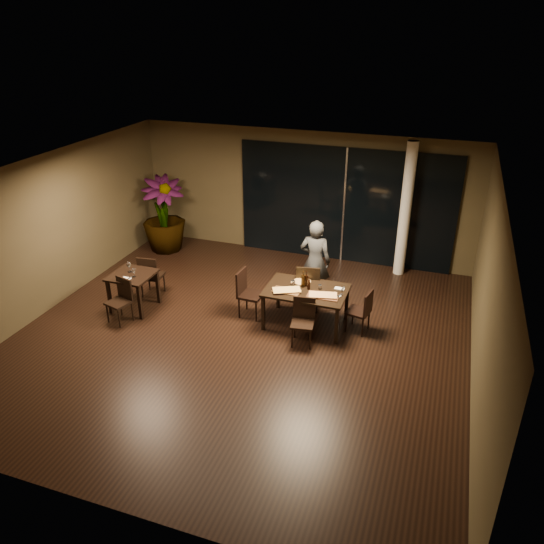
{
  "coord_description": "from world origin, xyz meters",
  "views": [
    {
      "loc": [
        3.23,
        -7.58,
        5.32
      ],
      "look_at": [
        0.36,
        0.7,
        1.05
      ],
      "focal_mm": 35.0,
      "sensor_mm": 36.0,
      "label": 1
    }
  ],
  "objects_px": {
    "bottle_b": "(309,283)",
    "diner": "(315,261)",
    "main_table": "(306,293)",
    "chair_side_far": "(150,274)",
    "side_table": "(133,280)",
    "chair_main_near": "(303,318)",
    "chair_main_left": "(247,291)",
    "chair_main_far": "(308,285)",
    "chair_main_right": "(362,309)",
    "chair_side_near": "(121,298)",
    "bottle_a": "(303,279)",
    "potted_plant": "(164,215)",
    "bottle_c": "(307,279)"
  },
  "relations": [
    {
      "from": "chair_main_near",
      "to": "chair_side_far",
      "type": "relative_size",
      "value": 0.93
    },
    {
      "from": "chair_side_far",
      "to": "diner",
      "type": "xyz_separation_m",
      "value": [
        3.23,
        0.97,
        0.36
      ]
    },
    {
      "from": "chair_side_near",
      "to": "chair_main_near",
      "type": "bearing_deg",
      "value": 22.56
    },
    {
      "from": "chair_main_far",
      "to": "chair_side_near",
      "type": "xyz_separation_m",
      "value": [
        -3.25,
        -1.51,
        -0.08
      ]
    },
    {
      "from": "chair_side_far",
      "to": "chair_side_near",
      "type": "distance_m",
      "value": 1.02
    },
    {
      "from": "main_table",
      "to": "bottle_a",
      "type": "height_order",
      "value": "bottle_a"
    },
    {
      "from": "bottle_a",
      "to": "bottle_c",
      "type": "relative_size",
      "value": 1.08
    },
    {
      "from": "chair_main_near",
      "to": "diner",
      "type": "relative_size",
      "value": 0.49
    },
    {
      "from": "side_table",
      "to": "chair_main_near",
      "type": "height_order",
      "value": "chair_main_near"
    },
    {
      "from": "bottle_a",
      "to": "chair_main_far",
      "type": "bearing_deg",
      "value": 92.27
    },
    {
      "from": "main_table",
      "to": "diner",
      "type": "relative_size",
      "value": 0.87
    },
    {
      "from": "chair_side_near",
      "to": "bottle_a",
      "type": "bearing_deg",
      "value": 33.76
    },
    {
      "from": "chair_side_far",
      "to": "bottle_b",
      "type": "bearing_deg",
      "value": 173.34
    },
    {
      "from": "side_table",
      "to": "chair_main_near",
      "type": "distance_m",
      "value": 3.52
    },
    {
      "from": "chair_side_near",
      "to": "bottle_c",
      "type": "height_order",
      "value": "bottle_c"
    },
    {
      "from": "chair_main_left",
      "to": "chair_side_far",
      "type": "distance_m",
      "value": 2.16
    },
    {
      "from": "bottle_b",
      "to": "diner",
      "type": "bearing_deg",
      "value": 98.22
    },
    {
      "from": "main_table",
      "to": "potted_plant",
      "type": "xyz_separation_m",
      "value": [
        -4.27,
        2.31,
        0.25
      ]
    },
    {
      "from": "chair_main_far",
      "to": "chair_main_right",
      "type": "xyz_separation_m",
      "value": [
        1.15,
        -0.44,
        -0.09
      ]
    },
    {
      "from": "diner",
      "to": "bottle_b",
      "type": "xyz_separation_m",
      "value": [
        0.14,
        -0.99,
        0.01
      ]
    },
    {
      "from": "potted_plant",
      "to": "bottle_c",
      "type": "xyz_separation_m",
      "value": [
        4.23,
        -2.17,
        -0.02
      ]
    },
    {
      "from": "side_table",
      "to": "potted_plant",
      "type": "bearing_deg",
      "value": 107.26
    },
    {
      "from": "chair_side_far",
      "to": "bottle_b",
      "type": "height_order",
      "value": "bottle_b"
    },
    {
      "from": "chair_main_far",
      "to": "chair_side_far",
      "type": "relative_size",
      "value": 1.09
    },
    {
      "from": "chair_main_right",
      "to": "chair_side_far",
      "type": "bearing_deg",
      "value": -78.07
    },
    {
      "from": "chair_main_left",
      "to": "potted_plant",
      "type": "height_order",
      "value": "potted_plant"
    },
    {
      "from": "chair_side_far",
      "to": "chair_main_left",
      "type": "bearing_deg",
      "value": 172.22
    },
    {
      "from": "bottle_b",
      "to": "chair_main_far",
      "type": "bearing_deg",
      "value": 105.77
    },
    {
      "from": "chair_main_far",
      "to": "chair_main_left",
      "type": "xyz_separation_m",
      "value": [
        -1.07,
        -0.54,
        -0.03
      ]
    },
    {
      "from": "chair_main_right",
      "to": "chair_side_near",
      "type": "height_order",
      "value": "chair_side_near"
    },
    {
      "from": "chair_main_left",
      "to": "diner",
      "type": "relative_size",
      "value": 0.54
    },
    {
      "from": "diner",
      "to": "bottle_c",
      "type": "height_order",
      "value": "diner"
    },
    {
      "from": "bottle_c",
      "to": "chair_main_far",
      "type": "bearing_deg",
      "value": 99.8
    },
    {
      "from": "main_table",
      "to": "chair_main_left",
      "type": "relative_size",
      "value": 1.59
    },
    {
      "from": "chair_main_far",
      "to": "chair_main_left",
      "type": "distance_m",
      "value": 1.2
    },
    {
      "from": "main_table",
      "to": "chair_main_far",
      "type": "height_order",
      "value": "chair_main_far"
    },
    {
      "from": "chair_main_left",
      "to": "bottle_c",
      "type": "distance_m",
      "value": 1.21
    },
    {
      "from": "chair_main_right",
      "to": "potted_plant",
      "type": "distance_m",
      "value": 5.78
    },
    {
      "from": "side_table",
      "to": "bottle_b",
      "type": "bearing_deg",
      "value": 8.68
    },
    {
      "from": "chair_side_near",
      "to": "bottle_c",
      "type": "bearing_deg",
      "value": 34.44
    },
    {
      "from": "bottle_b",
      "to": "potted_plant",
      "type": "bearing_deg",
      "value": 152.05
    },
    {
      "from": "side_table",
      "to": "chair_side_near",
      "type": "bearing_deg",
      "value": -85.41
    },
    {
      "from": "main_table",
      "to": "side_table",
      "type": "height_order",
      "value": "same"
    },
    {
      "from": "chair_main_far",
      "to": "main_table",
      "type": "bearing_deg",
      "value": 90.45
    },
    {
      "from": "side_table",
      "to": "diner",
      "type": "distance_m",
      "value": 3.63
    },
    {
      "from": "chair_main_far",
      "to": "bottle_a",
      "type": "xyz_separation_m",
      "value": [
        0.02,
        -0.45,
        0.36
      ]
    },
    {
      "from": "potted_plant",
      "to": "bottle_b",
      "type": "height_order",
      "value": "potted_plant"
    },
    {
      "from": "bottle_a",
      "to": "chair_side_far",
      "type": "bearing_deg",
      "value": -179.33
    },
    {
      "from": "diner",
      "to": "potted_plant",
      "type": "xyz_separation_m",
      "value": [
        -4.17,
        1.3,
        0.06
      ]
    },
    {
      "from": "main_table",
      "to": "diner",
      "type": "distance_m",
      "value": 1.04
    }
  ]
}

